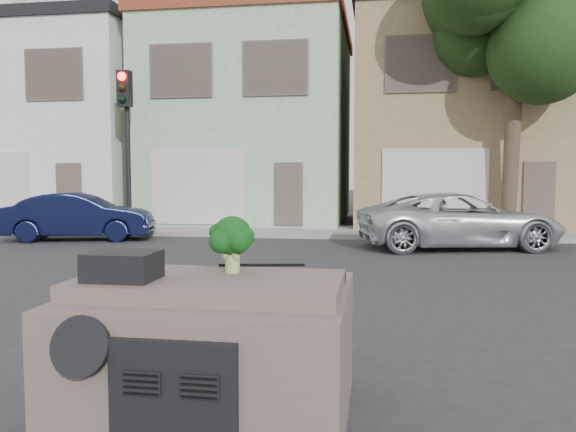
% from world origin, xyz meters
% --- Properties ---
extents(ground_plane, '(120.00, 120.00, 0.00)m').
position_xyz_m(ground_plane, '(0.00, 0.00, 0.00)').
color(ground_plane, '#303033').
rests_on(ground_plane, ground).
extents(sidewalk, '(40.00, 3.00, 0.15)m').
position_xyz_m(sidewalk, '(0.00, 10.50, 0.07)').
color(sidewalk, gray).
rests_on(sidewalk, ground).
extents(townhouse_white, '(7.20, 8.20, 7.55)m').
position_xyz_m(townhouse_white, '(-11.00, 14.50, 3.77)').
color(townhouse_white, white).
rests_on(townhouse_white, ground).
extents(townhouse_mint, '(7.20, 8.20, 7.55)m').
position_xyz_m(townhouse_mint, '(-3.50, 14.50, 3.77)').
color(townhouse_mint, '#9CCE9C').
rests_on(townhouse_mint, ground).
extents(townhouse_tan, '(7.20, 8.20, 7.55)m').
position_xyz_m(townhouse_tan, '(4.00, 14.50, 3.77)').
color(townhouse_tan, '#997E58').
rests_on(townhouse_tan, ground).
extents(navy_sedan, '(4.29, 2.37, 1.34)m').
position_xyz_m(navy_sedan, '(-7.14, 7.73, 0.00)').
color(navy_sedan, '#0E1335').
rests_on(navy_sedan, ground).
extents(silver_pickup, '(5.43, 3.38, 1.40)m').
position_xyz_m(silver_pickup, '(3.30, 7.58, 0.00)').
color(silver_pickup, silver).
rests_on(silver_pickup, ground).
extents(traffic_signal, '(0.40, 0.40, 5.10)m').
position_xyz_m(traffic_signal, '(-6.50, 9.50, 2.55)').
color(traffic_signal, black).
rests_on(traffic_signal, ground).
extents(tree_near, '(4.40, 4.00, 8.50)m').
position_xyz_m(tree_near, '(5.00, 9.80, 4.25)').
color(tree_near, '#1C3613').
rests_on(tree_near, ground).
extents(car_dashboard, '(2.00, 1.80, 1.12)m').
position_xyz_m(car_dashboard, '(0.00, -3.00, 0.56)').
color(car_dashboard, '#6B5950').
rests_on(car_dashboard, ground).
extents(instrument_hump, '(0.48, 0.38, 0.20)m').
position_xyz_m(instrument_hump, '(-0.58, -3.35, 1.22)').
color(instrument_hump, black).
rests_on(instrument_hump, car_dashboard).
extents(wiper_arm, '(0.69, 0.15, 0.02)m').
position_xyz_m(wiper_arm, '(0.28, -2.62, 1.13)').
color(wiper_arm, black).
rests_on(wiper_arm, car_dashboard).
extents(broccoli, '(0.43, 0.43, 0.44)m').
position_xyz_m(broccoli, '(0.12, -2.94, 1.34)').
color(broccoli, '#0D3A0F').
rests_on(broccoli, car_dashboard).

